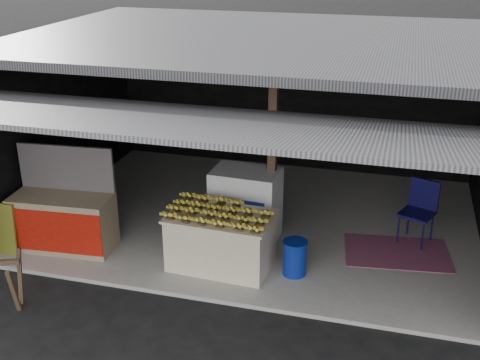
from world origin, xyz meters
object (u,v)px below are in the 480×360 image
(banana_table, at_px, (221,241))
(white_crate, at_px, (246,205))
(neighbor_stall, at_px, (64,219))
(water_barrel, at_px, (295,259))
(plastic_chair, at_px, (420,206))

(banana_table, relative_size, white_crate, 1.34)
(neighbor_stall, bearing_deg, white_crate, 17.23)
(water_barrel, bearing_deg, banana_table, -177.10)
(water_barrel, bearing_deg, plastic_chair, 42.25)
(neighbor_stall, relative_size, plastic_chair, 1.57)
(banana_table, height_order, neighbor_stall, neighbor_stall)
(neighbor_stall, bearing_deg, water_barrel, -2.21)
(banana_table, height_order, water_barrel, banana_table)
(plastic_chair, bearing_deg, neighbor_stall, -140.19)
(banana_table, distance_m, neighbor_stall, 2.40)
(water_barrel, bearing_deg, white_crate, 136.79)
(white_crate, xyz_separation_m, neighbor_stall, (-2.51, -1.00, -0.09))
(neighbor_stall, distance_m, water_barrel, 3.44)
(white_crate, distance_m, water_barrel, 1.30)
(plastic_chair, bearing_deg, white_crate, -144.36)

